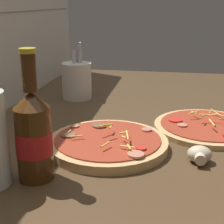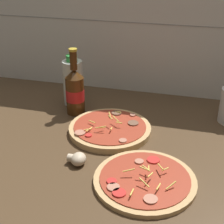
% 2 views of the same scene
% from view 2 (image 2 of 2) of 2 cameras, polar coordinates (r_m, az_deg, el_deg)
% --- Properties ---
extents(counter_slab, '(1.60, 0.90, 0.03)m').
position_cam_2_polar(counter_slab, '(1.01, 2.28, -7.40)').
color(counter_slab, '#4C3823').
rests_on(counter_slab, ground).
extents(tile_backsplash, '(1.60, 0.01, 0.60)m').
position_cam_2_polar(tile_backsplash, '(1.31, 7.12, 14.40)').
color(tile_backsplash, silver).
rests_on(tile_backsplash, ground).
extents(pizza_near, '(0.26, 0.26, 0.05)m').
position_cam_2_polar(pizza_near, '(0.89, 5.44, -11.19)').
color(pizza_near, tan).
rests_on(pizza_near, counter_slab).
extents(pizza_far, '(0.26, 0.26, 0.06)m').
position_cam_2_polar(pizza_far, '(1.09, -0.35, -2.82)').
color(pizza_far, tan).
rests_on(pizza_far, counter_slab).
extents(beer_bottle, '(0.06, 0.06, 0.23)m').
position_cam_2_polar(beer_bottle, '(1.19, -6.17, 3.54)').
color(beer_bottle, '#47280F').
rests_on(beer_bottle, counter_slab).
extents(oil_bottle, '(0.07, 0.07, 0.19)m').
position_cam_2_polar(oil_bottle, '(1.26, -6.52, 5.00)').
color(oil_bottle, silver).
rests_on(oil_bottle, counter_slab).
extents(mushroom_left, '(0.05, 0.05, 0.03)m').
position_cam_2_polar(mushroom_left, '(0.95, -5.74, -7.76)').
color(mushroom_left, beige).
rests_on(mushroom_left, counter_slab).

